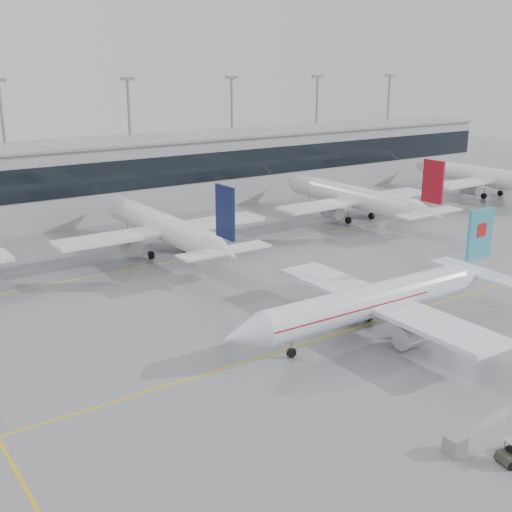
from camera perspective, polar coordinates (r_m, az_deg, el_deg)
ground at (r=61.30m, az=6.46°, el=-7.12°), size 320.00×320.00×0.00m
taxi_line_main at (r=61.30m, az=6.46°, el=-7.12°), size 120.00×0.25×0.01m
taxi_line_north at (r=84.69m, az=-6.96°, el=-0.39°), size 120.00×0.25×0.01m
terminal at (r=111.98m, az=-14.85°, el=6.50°), size 180.00×15.00×12.00m
terminal_glass at (r=104.76m, az=-13.45°, el=6.76°), size 180.00×0.20×5.00m
terminal_roof at (r=111.13m, az=-15.08°, el=9.64°), size 182.00×16.00×0.40m
light_masts at (r=116.64m, az=-16.16°, el=10.43°), size 156.40×1.00×22.60m
air_canada_jet at (r=61.95m, az=10.96°, el=-3.84°), size 33.80×26.25×10.34m
parked_jet_c at (r=86.88m, az=-8.19°, el=2.54°), size 29.64×36.96×11.72m
parked_jet_d at (r=106.74m, az=8.87°, el=5.12°), size 29.64×36.96×11.72m
parked_jet_e at (r=132.99m, az=19.98°, el=6.57°), size 29.64×36.96×11.72m
gse_unit at (r=45.76m, az=17.27°, el=-15.75°), size 1.28×1.19×1.25m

